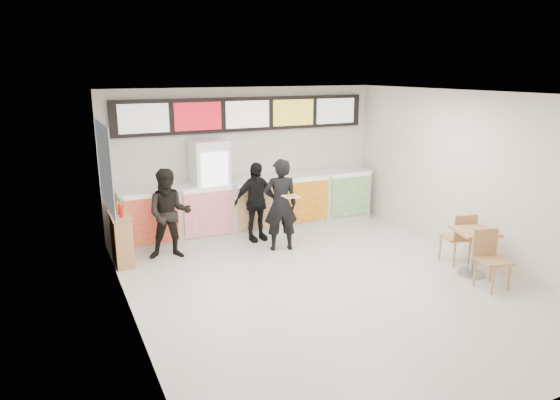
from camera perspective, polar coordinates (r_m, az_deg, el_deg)
floor at (r=8.15m, az=5.46°, el=-9.60°), size 7.00×7.00×0.00m
ceiling at (r=7.45m, az=6.03°, el=11.95°), size 7.00×7.00×0.00m
wall_back at (r=10.75m, az=-3.91°, el=4.75°), size 6.00×0.00×6.00m
wall_left at (r=6.68m, az=-16.96°, el=-1.99°), size 0.00×7.00×7.00m
wall_right at (r=9.53m, az=21.41°, el=2.49°), size 0.00×7.00×7.00m
service_counter at (r=10.58m, az=-3.02°, el=-0.55°), size 5.56×0.77×1.14m
menu_board at (r=10.55m, az=-3.83°, el=9.77°), size 5.50×0.14×0.70m
drinks_fridge at (r=10.18m, az=-7.96°, el=1.22°), size 0.70×0.67×2.00m
mirror_panel at (r=9.00m, az=-19.41°, el=3.63°), size 0.01×2.00×1.50m
customer_main at (r=9.37m, az=0.06°, el=-0.56°), size 0.73×0.57×1.76m
customer_left at (r=9.19m, az=-12.53°, el=-1.57°), size 0.94×0.81×1.66m
customer_mid at (r=9.93m, az=-2.81°, el=-0.21°), size 0.97×0.49×1.60m
pizza_slice at (r=8.91m, az=1.30°, el=0.46°), size 0.36×0.36×0.02m
cafe_table at (r=8.91m, az=21.28°, el=-4.71°), size 0.84×1.64×0.93m
condiment_ledge at (r=9.25m, az=-17.65°, el=-4.19°), size 0.33×0.81×1.08m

